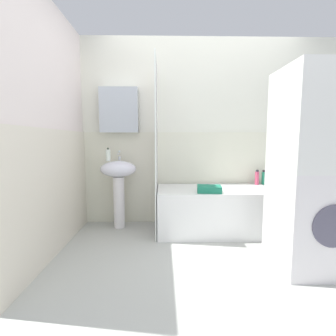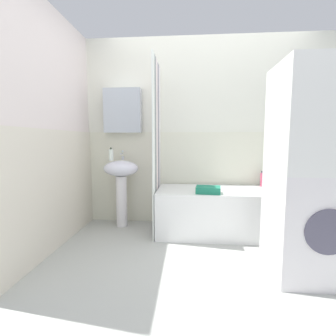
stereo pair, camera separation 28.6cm
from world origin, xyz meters
name	(u,v)px [view 1 (the left image)]	position (x,y,z in m)	size (l,w,h in m)	color
ground_plane	(222,270)	(0.00, 0.00, -0.02)	(4.80, 5.60, 0.04)	#B3B6AE
wall_back_tiled	(197,137)	(-0.06, 1.26, 1.14)	(3.60, 0.18, 2.40)	white
wall_left_tiled	(50,138)	(-1.57, 0.34, 1.12)	(0.07, 1.81, 2.40)	silver
sink	(119,179)	(-1.06, 1.03, 0.62)	(0.44, 0.34, 0.84)	white
faucet	(119,155)	(-1.06, 1.11, 0.91)	(0.03, 0.12, 0.12)	silver
soap_dispenser	(108,155)	(-1.18, 1.01, 0.92)	(0.06, 0.06, 0.16)	white
bathtub	(224,210)	(0.22, 0.88, 0.26)	(1.59, 0.68, 0.52)	white
shower_curtain	(156,149)	(-0.59, 0.88, 1.00)	(0.01, 0.68, 2.00)	white
lotion_bottle	(273,179)	(0.92, 1.13, 0.59)	(0.05, 0.05, 0.15)	white
shampoo_bottle	(263,178)	(0.80, 1.15, 0.61)	(0.05, 0.05, 0.19)	#1E8059
conditioner_bottle	(257,178)	(0.70, 1.12, 0.61)	(0.05, 0.05, 0.19)	#CE4567
towel_folded	(209,189)	(0.00, 0.67, 0.56)	(0.26, 0.19, 0.07)	#1F785B
washer_dryer_stack	(314,171)	(0.75, 0.02, 0.84)	(0.60, 0.57, 1.68)	white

